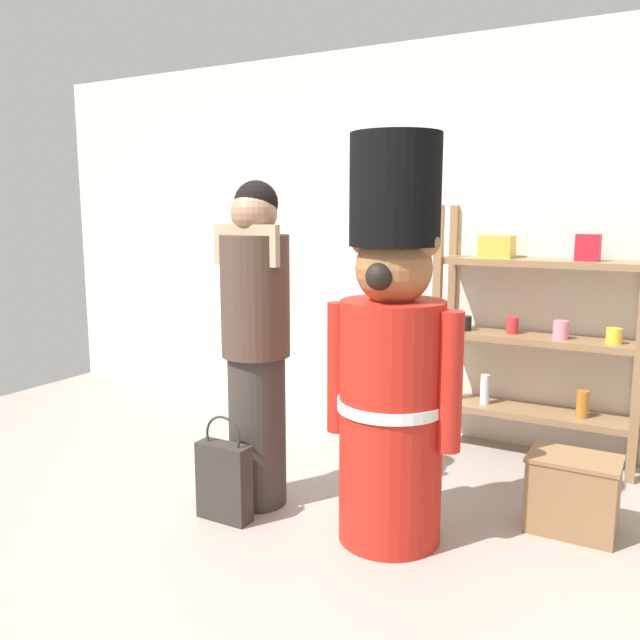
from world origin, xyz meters
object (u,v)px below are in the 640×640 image
teddy_bear_guard (392,361)px  display_crate (573,494)px  merchandise_shelf (535,330)px  shopping_bag (224,480)px  person_shopper (256,340)px

teddy_bear_guard → display_crate: size_ratio=4.43×
merchandise_shelf → teddy_bear_guard: 1.43m
teddy_bear_guard → shopping_bag: (-0.78, -0.23, -0.64)m
merchandise_shelf → display_crate: 1.16m
display_crate → merchandise_shelf: bearing=113.1°
teddy_bear_guard → person_shopper: teddy_bear_guard is taller
merchandise_shelf → shopping_bag: size_ratio=2.91×
person_shopper → teddy_bear_guard: bearing=-1.1°
shopping_bag → person_shopper: bearing=81.9°
teddy_bear_guard → display_crate: bearing=33.6°
display_crate → person_shopper: bearing=-162.3°
person_shopper → display_crate: person_shopper is taller
merchandise_shelf → shopping_bag: merchandise_shelf is taller
person_shopper → display_crate: 1.70m
display_crate → shopping_bag: bearing=-154.8°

